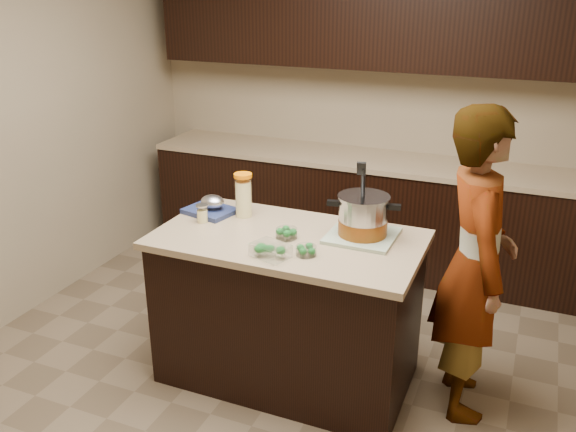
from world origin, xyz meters
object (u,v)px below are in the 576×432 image
object	(u,v)px
island	(288,308)
stock_pot	(363,218)
lemonade_pitcher	(243,197)
person	(475,266)

from	to	relation	value
island	stock_pot	distance (m)	0.69
island	stock_pot	size ratio (longest dim) A/B	3.66
island	lemonade_pitcher	size ratio (longest dim) A/B	5.64
stock_pot	person	world-z (taller)	person
island	person	size ratio (longest dim) A/B	0.87
lemonade_pitcher	person	world-z (taller)	person
island	lemonade_pitcher	distance (m)	0.70
lemonade_pitcher	stock_pot	bearing A→B (deg)	-3.04
stock_pot	person	distance (m)	0.63
island	lemonade_pitcher	xyz separation A→B (m)	(-0.36, 0.18, 0.57)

